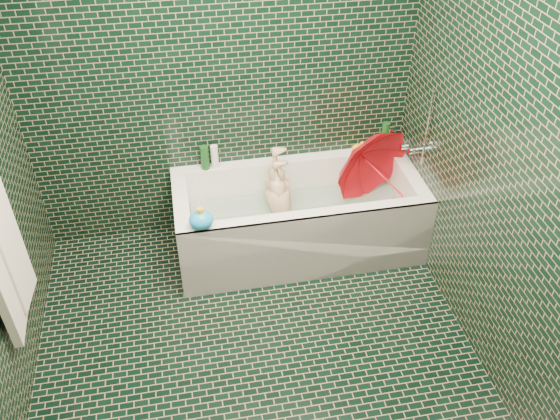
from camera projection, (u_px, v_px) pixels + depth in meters
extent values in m
plane|color=black|center=(260.00, 368.00, 3.50)|extent=(2.80, 2.80, 0.00)
plane|color=black|center=(220.00, 71.00, 3.81)|extent=(2.80, 0.00, 2.80)
plane|color=black|center=(514.00, 170.00, 2.92)|extent=(0.00, 2.80, 2.80)
cube|color=white|center=(298.00, 237.00, 4.31)|extent=(1.70, 0.75, 0.15)
cube|color=white|center=(289.00, 181.00, 4.39)|extent=(1.70, 0.10, 0.40)
cube|color=white|center=(309.00, 238.00, 3.89)|extent=(1.70, 0.10, 0.40)
cube|color=white|center=(407.00, 195.00, 4.26)|extent=(0.10, 0.55, 0.40)
cube|color=white|center=(183.00, 222.00, 4.02)|extent=(0.10, 0.55, 0.40)
cube|color=white|center=(310.00, 250.00, 3.91)|extent=(1.70, 0.02, 0.55)
cube|color=green|center=(298.00, 229.00, 4.26)|extent=(1.35, 0.47, 0.01)
cube|color=silver|center=(298.00, 213.00, 4.17)|extent=(1.48, 0.53, 0.00)
cube|color=silver|center=(0.00, 223.00, 2.93)|extent=(0.06, 0.26, 1.06)
cylinder|color=silver|center=(418.00, 150.00, 4.03)|extent=(0.14, 0.05, 0.05)
cylinder|color=silver|center=(404.00, 146.00, 4.06)|extent=(0.05, 0.04, 0.04)
cylinder|color=silver|center=(428.00, 129.00, 3.81)|extent=(0.01, 0.01, 0.55)
imported|color=tan|center=(282.00, 210.00, 4.18)|extent=(0.98, 0.53, 0.26)
imported|color=red|center=(381.00, 175.00, 4.08)|extent=(0.88, 0.85, 0.80)
imported|color=white|center=(396.00, 149.00, 4.37)|extent=(0.12, 0.12, 0.27)
imported|color=#44217C|center=(394.00, 147.00, 4.39)|extent=(0.10, 0.10, 0.17)
imported|color=#134417|center=(380.00, 149.00, 4.37)|extent=(0.14, 0.14, 0.17)
cylinder|color=#134417|center=(385.00, 137.00, 4.29)|extent=(0.07, 0.07, 0.23)
cylinder|color=silver|center=(390.00, 139.00, 4.30)|extent=(0.05, 0.05, 0.19)
cylinder|color=#134417|center=(205.00, 158.00, 4.12)|extent=(0.06, 0.06, 0.18)
cylinder|color=white|center=(215.00, 157.00, 4.13)|extent=(0.06, 0.06, 0.18)
ellipsoid|color=yellow|center=(358.00, 148.00, 4.32)|extent=(0.10, 0.10, 0.06)
sphere|color=yellow|center=(363.00, 144.00, 4.29)|extent=(0.04, 0.04, 0.04)
cone|color=orange|center=(366.00, 145.00, 4.29)|extent=(0.02, 0.02, 0.02)
ellipsoid|color=#1B9FF6|center=(201.00, 220.00, 3.62)|extent=(0.15, 0.13, 0.12)
cylinder|color=yellow|center=(200.00, 211.00, 3.57)|extent=(0.04, 0.04, 0.04)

